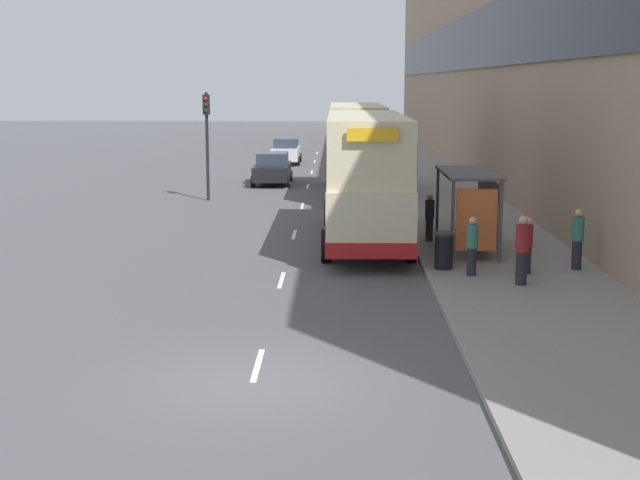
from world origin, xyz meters
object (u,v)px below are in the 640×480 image
at_px(car_1, 345,131).
at_px(pedestrian_3, 527,245).
at_px(double_decker_bus_near, 366,176).
at_px(bus_shelter, 474,197).
at_px(car_2, 286,151).
at_px(pedestrian_at_shelter, 472,246).
at_px(pedestrian_4, 522,250).
at_px(car_3, 272,168).
at_px(pedestrian_1, 578,239).
at_px(car_0, 351,157).
at_px(litter_bin, 444,250).
at_px(pedestrian_2, 430,217).
at_px(double_decker_bus_ahead, 356,147).
at_px(traffic_light_far_kerb, 207,128).

height_order(car_1, pedestrian_3, pedestrian_3).
bearing_deg(car_1, double_decker_bus_near, -89.82).
xyz_separation_m(bus_shelter, car_2, (-7.66, 32.02, -1.03)).
bearing_deg(pedestrian_at_shelter, pedestrian_4, -44.12).
bearing_deg(car_3, pedestrian_1, 114.40).
relative_size(pedestrian_at_shelter, pedestrian_3, 1.04).
relative_size(car_0, pedestrian_1, 2.49).
distance_m(car_3, litter_bin, 23.43).
bearing_deg(pedestrian_3, car_3, 110.63).
bearing_deg(car_1, car_0, -89.82).
bearing_deg(car_0, pedestrian_2, -84.91).
relative_size(bus_shelter, pedestrian_4, 2.31).
bearing_deg(pedestrian_1, double_decker_bus_ahead, 107.79).
bearing_deg(car_0, car_3, -122.69).
bearing_deg(car_3, pedestrian_4, 108.63).
xyz_separation_m(car_2, traffic_light_far_kerb, (-2.52, -18.88, 2.46)).
bearing_deg(bus_shelter, traffic_light_far_kerb, 127.74).
height_order(double_decker_bus_near, pedestrian_3, double_decker_bus_near).
xyz_separation_m(car_1, pedestrian_at_shelter, (2.90, -60.48, 0.12)).
distance_m(pedestrian_2, pedestrian_4, 6.72).
distance_m(car_0, car_1, 30.33).
relative_size(car_0, pedestrian_2, 2.71).
height_order(car_0, traffic_light_far_kerb, traffic_light_far_kerb).
relative_size(car_1, pedestrian_3, 2.81).
relative_size(car_1, pedestrian_1, 2.55).
bearing_deg(pedestrian_1, car_2, 106.39).
distance_m(double_decker_bus_ahead, car_1, 41.40).
height_order(pedestrian_at_shelter, pedestrian_4, pedestrian_4).
xyz_separation_m(bus_shelter, pedestrian_at_shelter, (-0.57, -3.48, -0.91)).
bearing_deg(car_0, pedestrian_1, -78.60).
bearing_deg(pedestrian_1, car_3, 114.40).
height_order(car_1, pedestrian_at_shelter, pedestrian_at_shelter).
distance_m(bus_shelter, car_1, 57.11).
bearing_deg(double_decker_bus_near, double_decker_bus_ahead, 90.10).
xyz_separation_m(car_0, car_1, (-0.09, 30.33, -0.03)).
bearing_deg(double_decker_bus_ahead, double_decker_bus_near, -89.90).
bearing_deg(bus_shelter, double_decker_bus_ahead, 102.00).
height_order(bus_shelter, pedestrian_4, bus_shelter).
height_order(bus_shelter, car_0, bus_shelter).
bearing_deg(car_3, double_decker_bus_ahead, 135.43).
height_order(double_decker_bus_near, car_1, double_decker_bus_near).
bearing_deg(pedestrian_3, pedestrian_2, 113.09).
distance_m(double_decker_bus_near, traffic_light_far_kerb, 12.92).
relative_size(double_decker_bus_near, litter_bin, 10.12).
xyz_separation_m(bus_shelter, double_decker_bus_ahead, (-3.32, 15.62, 0.41)).
bearing_deg(traffic_light_far_kerb, pedestrian_4, -58.78).
height_order(double_decker_bus_ahead, car_2, double_decker_bus_ahead).
height_order(bus_shelter, pedestrian_1, bus_shelter).
relative_size(car_1, pedestrian_2, 2.78).
relative_size(double_decker_bus_ahead, car_3, 2.31).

